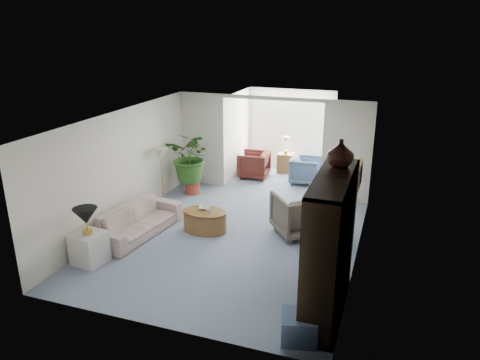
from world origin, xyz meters
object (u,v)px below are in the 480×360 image
at_px(sofa, 138,220).
at_px(sunroom_table, 286,163).
at_px(cabinet_urn, 341,153).
at_px(sunroom_chair_maroon, 254,165).
at_px(floor_lamp, 161,154).
at_px(coffee_table, 205,221).
at_px(table_lamp, 86,216).
at_px(side_table_dark, 334,220).
at_px(framed_picture, 360,175).
at_px(sunroom_chair_blue, 306,170).
at_px(end_table, 89,248).
at_px(entertainment_cabinet, 330,246).
at_px(plant_pot, 192,187).
at_px(ottoman, 299,327).
at_px(coffee_bowl, 204,208).
at_px(wingback_chair, 299,214).
at_px(coffee_cup, 209,212).

distance_m(sofa, sunroom_table, 5.46).
bearing_deg(cabinet_urn, sunroom_chair_maroon, 119.75).
bearing_deg(floor_lamp, coffee_table, -35.26).
height_order(table_lamp, coffee_table, table_lamp).
distance_m(coffee_table, side_table_dark, 2.74).
distance_m(framed_picture, floor_lamp, 4.97).
bearing_deg(sofa, cabinet_urn, -94.67).
xyz_separation_m(framed_picture, sunroom_chair_blue, (-1.73, 4.09, -1.33)).
bearing_deg(end_table, framed_picture, 19.56).
relative_size(entertainment_cabinet, plant_pot, 5.43).
height_order(end_table, floor_lamp, floor_lamp).
relative_size(framed_picture, sunroom_chair_blue, 0.62).
distance_m(ottoman, sunroom_table, 7.60).
xyz_separation_m(coffee_bowl, ottoman, (2.70, -2.92, -0.28)).
height_order(table_lamp, coffee_bowl, table_lamp).
distance_m(ottoman, sunroom_chair_blue, 6.70).
distance_m(plant_pot, sunroom_table, 3.14).
xyz_separation_m(entertainment_cabinet, plant_pot, (-4.12, 3.98, -0.93)).
bearing_deg(coffee_bowl, sofa, -149.70).
height_order(entertainment_cabinet, ottoman, entertainment_cabinet).
distance_m(table_lamp, coffee_table, 2.54).
bearing_deg(entertainment_cabinet, coffee_bowl, 144.67).
height_order(side_table_dark, ottoman, side_table_dark).
distance_m(floor_lamp, cabinet_urn, 5.33).
bearing_deg(side_table_dark, entertainment_cabinet, -84.21).
relative_size(side_table_dark, plant_pot, 1.36).
relative_size(end_table, side_table_dark, 1.08).
bearing_deg(sunroom_chair_blue, ottoman, -172.10).
bearing_deg(sunroom_chair_maroon, framed_picture, 35.38).
relative_size(coffee_table, sunroom_table, 1.66).
distance_m(framed_picture, end_table, 5.06).
height_order(framed_picture, coffee_bowl, framed_picture).
bearing_deg(wingback_chair, end_table, -1.00).
relative_size(coffee_bowl, wingback_chair, 0.24).
distance_m(floor_lamp, coffee_table, 2.22).
height_order(floor_lamp, sunroom_table, floor_lamp).
bearing_deg(table_lamp, coffee_bowl, 55.61).
distance_m(framed_picture, wingback_chair, 1.95).
height_order(sofa, cabinet_urn, cabinet_urn).
bearing_deg(end_table, ottoman, -11.88).
height_order(wingback_chair, plant_pot, wingback_chair).
bearing_deg(wingback_chair, cabinet_urn, 78.56).
bearing_deg(plant_pot, sofa, -90.70).
relative_size(framed_picture, table_lamp, 1.14).
distance_m(coffee_bowl, entertainment_cabinet, 3.66).
relative_size(coffee_table, ottoman, 1.94).
xyz_separation_m(coffee_cup, sunroom_chair_blue, (1.24, 3.86, -0.13)).
xyz_separation_m(sunroom_chair_maroon, sunroom_table, (0.75, 0.75, -0.09)).
relative_size(plant_pot, sunroom_chair_blue, 0.49).
distance_m(end_table, coffee_cup, 2.46).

